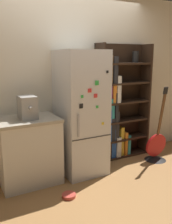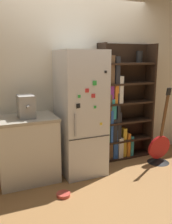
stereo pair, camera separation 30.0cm
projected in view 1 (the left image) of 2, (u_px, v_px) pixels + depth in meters
ground_plane at (85, 173)px, 3.62m from camera, size 16.00×16.00×0.00m
wall_back at (70, 81)px, 3.74m from camera, size 8.00×0.05×2.60m
refrigerator at (81, 113)px, 3.53m from camera, size 0.60×0.68×1.74m
bookshelf at (116, 109)px, 4.07m from camera, size 0.93×0.29×1.86m
kitchen_counter at (29, 150)px, 3.30m from camera, size 0.78×0.60×0.88m
espresso_machine at (27, 107)px, 3.16m from camera, size 0.20×0.32×0.29m
guitar at (156, 150)px, 4.05m from camera, size 0.39×0.35×1.21m
pet_bowl at (69, 195)px, 3.00m from camera, size 0.17×0.17×0.04m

